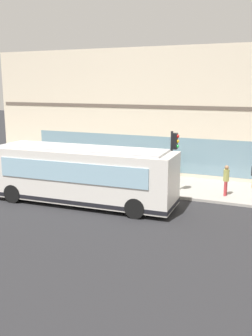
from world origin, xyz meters
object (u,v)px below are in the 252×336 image
at_px(city_bus_nearside, 82,175).
at_px(traffic_light_near_corner, 174,151).
at_px(pedestrian_walking_along_curb, 74,162).
at_px(fire_hydrant, 150,178).
at_px(newspaper_vending_box, 171,172).
at_px(pedestrian_near_building_entrance, 226,178).

bearing_deg(city_bus_nearside, traffic_light_near_corner, -51.58).
distance_m(city_bus_nearside, pedestrian_walking_along_curb, 5.48).
relative_size(traffic_light_near_corner, fire_hydrant, 4.85).
xyz_separation_m(city_bus_nearside, pedestrian_walking_along_curb, (4.48, 3.13, -0.35)).
bearing_deg(fire_hydrant, city_bus_nearside, 155.99).
height_order(city_bus_nearside, newspaper_vending_box, city_bus_nearside).
xyz_separation_m(city_bus_nearside, fire_hydrant, (4.80, -2.14, -1.04)).
xyz_separation_m(traffic_light_near_corner, fire_hydrant, (1.56, 1.95, -2.14)).
height_order(traffic_light_near_corner, pedestrian_near_building_entrance, traffic_light_near_corner).
relative_size(fire_hydrant, newspaper_vending_box, 0.82).
relative_size(pedestrian_near_building_entrance, pedestrian_walking_along_curb, 0.96).
xyz_separation_m(traffic_light_near_corner, pedestrian_near_building_entrance, (0.79, -2.83, -1.50)).
bearing_deg(city_bus_nearside, pedestrian_walking_along_curb, 34.89).
relative_size(city_bus_nearside, pedestrian_walking_along_curb, 5.57).
bearing_deg(pedestrian_walking_along_curb, traffic_light_near_corner, -99.79).
relative_size(traffic_light_near_corner, newspaper_vending_box, 3.99).
bearing_deg(pedestrian_near_building_entrance, pedestrian_walking_along_curb, 87.39).
distance_m(fire_hydrant, pedestrian_near_building_entrance, 4.88).
distance_m(traffic_light_near_corner, fire_hydrant, 3.29).
bearing_deg(newspaper_vending_box, pedestrian_near_building_entrance, -123.85).
bearing_deg(newspaper_vending_box, pedestrian_walking_along_curb, 109.77).
xyz_separation_m(city_bus_nearside, traffic_light_near_corner, (3.24, -4.08, 1.10)).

